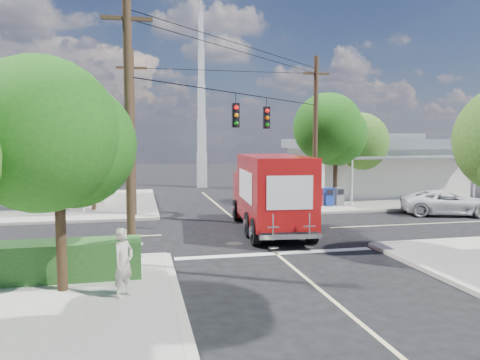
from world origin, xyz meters
name	(u,v)px	position (x,y,z in m)	size (l,w,h in m)	color
ground	(249,231)	(0.00, 0.00, 0.00)	(120.00, 120.00, 0.00)	black
sidewalk_ne	(359,196)	(10.88, 10.88, 0.07)	(14.12, 14.12, 0.14)	gray
sidewalk_nw	(44,205)	(-10.88, 10.88, 0.07)	(14.12, 14.12, 0.14)	gray
road_markings	(257,238)	(0.00, -1.47, 0.01)	(32.00, 32.00, 0.01)	beige
building_ne	(372,164)	(12.50, 11.97, 2.32)	(11.80, 10.20, 4.50)	silver
building_nw	(29,170)	(-12.00, 12.46, 2.22)	(10.80, 10.20, 4.30)	beige
radio_tower	(202,123)	(0.50, 20.00, 5.64)	(0.80, 0.80, 17.00)	silver
tree_sw_front	(58,135)	(-6.99, -7.54, 4.33)	(3.88, 3.78, 6.03)	#422D1C
tree_ne_front	(336,131)	(7.21, 6.76, 4.77)	(4.21, 4.14, 6.66)	#422D1C
tree_ne_back	(358,140)	(9.81, 8.96, 4.19)	(3.77, 3.66, 5.82)	#422D1C
palm_nw_front	(92,125)	(-7.50, 7.50, 5.04)	(3.01, 3.08, 5.59)	#422D1C
palm_nw_back	(59,132)	(-9.50, 9.00, 4.67)	(3.01, 3.08, 5.19)	#422D1C
utility_poles	(209,130)	(-1.58, 1.60, 4.67)	(12.00, 10.68, 9.00)	#473321
picket_fence	(44,255)	(-7.80, -5.60, 0.68)	(5.94, 0.06, 1.00)	silver
hedge_sw	(32,262)	(-8.00, -6.40, 0.69)	(6.20, 1.20, 1.10)	#184418
vending_boxes	(328,197)	(6.50, 6.20, 0.69)	(1.90, 0.50, 1.10)	#A31719
delivery_truck	(270,193)	(0.95, -0.18, 1.78)	(3.14, 8.26, 3.50)	black
parked_car	(448,203)	(11.91, 2.15, 0.69)	(2.28, 4.94, 1.37)	silver
pedestrian	(124,262)	(-5.35, -8.39, 1.04)	(0.66, 0.43, 1.81)	#BFB3A0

